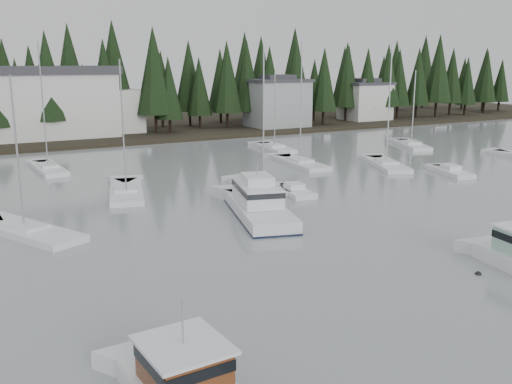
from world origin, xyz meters
TOP-DOWN VIEW (x-y plane):
  - far_shore_land at (0.00, 97.00)m, footprint 240.00×54.00m
  - conifer_treeline at (0.00, 86.00)m, footprint 200.00×22.00m
  - house_east_a at (36.00, 78.00)m, footprint 10.60×8.48m
  - house_east_b at (58.00, 80.00)m, footprint 9.54×7.42m
  - harbor_inn at (-2.96, 82.34)m, footprint 29.50×11.50m
  - cabin_cruiser_center at (4.05, 27.28)m, footprint 6.65×12.25m
  - sailboat_1 at (42.02, 49.87)m, footprint 6.45×9.79m
  - sailboat_2 at (-3.10, 39.88)m, footprint 5.57×10.81m
  - sailboat_4 at (-7.53, 55.70)m, footprint 3.02×9.78m
  - sailboat_6 at (22.97, 56.79)m, footprint 3.91×9.23m
  - sailboat_7 at (9.30, 35.75)m, footprint 3.47×8.94m
  - sailboat_8 at (-13.11, 31.19)m, footprint 7.36×11.15m
  - sailboat_9 at (27.98, 39.31)m, footprint 6.60×10.42m
  - sailboat_11 at (19.59, 45.05)m, footprint 4.00×10.65m
  - runabout_1 at (10.73, 32.39)m, footprint 2.92×5.71m
  - runabout_2 at (31.03, 32.28)m, footprint 3.92×6.86m
  - mooring_buoy_dark at (9.01, 9.72)m, footprint 0.39×0.39m

SIDE VIEW (x-z plane):
  - far_shore_land at x=0.00m, z-range -0.50..0.50m
  - conifer_treeline at x=0.00m, z-range -10.00..10.00m
  - mooring_buoy_dark at x=9.01m, z-range -0.19..0.19m
  - sailboat_8 at x=-13.11m, z-range -5.84..5.94m
  - sailboat_1 at x=42.02m, z-range -5.65..5.76m
  - sailboat_6 at x=22.97m, z-range -5.55..5.66m
  - sailboat_2 at x=-3.10m, z-range -6.38..6.49m
  - sailboat_9 at x=27.98m, z-range -7.21..7.35m
  - sailboat_11 at x=19.59m, z-range -7.41..7.55m
  - sailboat_7 at x=9.30m, z-range -6.89..7.06m
  - sailboat_4 at x=-7.53m, z-range -7.30..7.47m
  - runabout_1 at x=10.73m, z-range -0.58..0.84m
  - runabout_2 at x=31.03m, z-range -0.58..0.84m
  - cabin_cruiser_center at x=4.05m, z-range -1.76..3.27m
  - house_east_b at x=58.00m, z-range 0.28..8.53m
  - house_east_a at x=36.00m, z-range 0.28..9.53m
  - harbor_inn at x=-2.96m, z-range 0.33..11.23m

